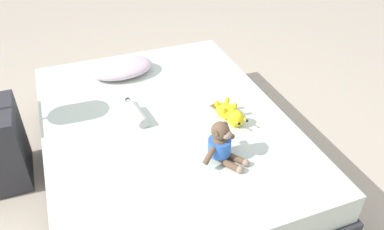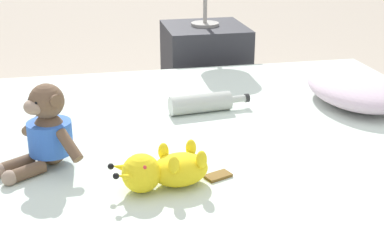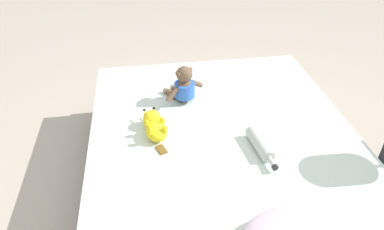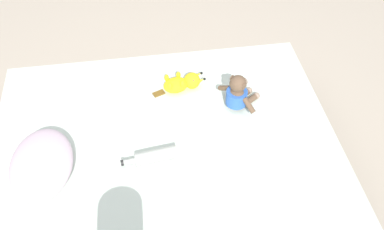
# 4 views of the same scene
# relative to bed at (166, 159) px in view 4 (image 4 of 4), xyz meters

# --- Properties ---
(ground_plane) EXTENTS (16.00, 16.00, 0.00)m
(ground_plane) POSITION_rel_bed_xyz_m (0.00, 0.00, -0.20)
(ground_plane) COLOR #B7A893
(bed) EXTENTS (1.48, 1.93, 0.40)m
(bed) POSITION_rel_bed_xyz_m (0.00, 0.00, 0.00)
(bed) COLOR #2D2D33
(bed) RESTS_ON ground_plane
(pillow) EXTENTS (0.46, 0.32, 0.11)m
(pillow) POSITION_rel_bed_xyz_m (-0.13, 0.64, 0.26)
(pillow) COLOR silver
(pillow) RESTS_ON bed
(plush_monkey) EXTENTS (0.26, 0.25, 0.24)m
(plush_monkey) POSITION_rel_bed_xyz_m (0.17, -0.44, 0.30)
(plush_monkey) COLOR brown
(plush_monkey) RESTS_ON bed
(plush_yellow_creature) EXTENTS (0.14, 0.33, 0.10)m
(plush_yellow_creature) POSITION_rel_bed_xyz_m (0.37, -0.15, 0.25)
(plush_yellow_creature) COLOR yellow
(plush_yellow_creature) RESTS_ON bed
(glass_bottle) EXTENTS (0.09, 0.30, 0.07)m
(glass_bottle) POSITION_rel_bed_xyz_m (-0.15, 0.07, 0.24)
(glass_bottle) COLOR #B7BCB2
(glass_bottle) RESTS_ON bed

